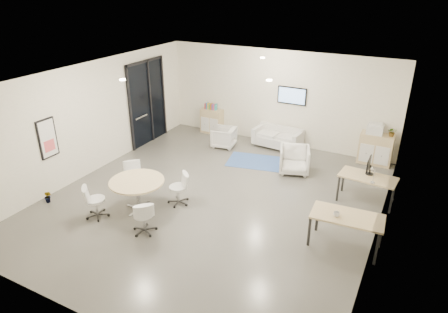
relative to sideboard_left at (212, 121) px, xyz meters
name	(u,v)px	position (x,y,z in m)	size (l,w,h in m)	color
room_shell	(213,143)	(2.43, -4.27, 1.15)	(9.60, 10.60, 4.80)	#504E49
glass_door	(147,100)	(-1.52, -1.76, 1.05)	(0.09, 1.90, 2.85)	black
artwork	(48,138)	(-1.54, -5.87, 1.10)	(0.05, 0.54, 1.04)	black
wall_tv	(292,96)	(2.93, 0.20, 1.30)	(0.98, 0.06, 0.58)	black
ceiling_spots	(222,71)	(2.23, -3.43, 2.73)	(3.14, 4.14, 0.03)	#FFEAC6
sideboard_left	(212,121)	(0.00, 0.00, 0.00)	(0.80, 0.41, 0.90)	tan
sideboard_right	(375,149)	(5.79, -0.03, 0.04)	(0.98, 0.47, 0.98)	tan
books	(211,106)	(-0.04, 0.00, 0.56)	(0.46, 0.14, 0.22)	red
printer	(375,129)	(5.69, -0.02, 0.68)	(0.47, 0.40, 0.33)	white
loveseat	(278,138)	(2.67, -0.16, -0.13)	(1.63, 0.91, 0.59)	silver
blue_rug	(255,161)	(2.47, -1.63, -0.44)	(1.70, 1.14, 0.01)	#304E95
armchair_left	(224,136)	(1.01, -0.99, -0.07)	(0.73, 0.68, 0.75)	silver
armchair_right	(294,159)	(3.77, -1.77, -0.01)	(0.84, 0.79, 0.87)	silver
desk_rear	(368,179)	(5.96, -2.55, 0.20)	(1.44, 0.81, 0.72)	tan
desk_front	(347,219)	(5.89, -4.72, 0.25)	(1.53, 0.84, 0.77)	tan
monitor	(369,165)	(5.92, -2.40, 0.51)	(0.20, 0.50, 0.44)	black
round_table	(137,184)	(1.03, -5.58, 0.29)	(1.34, 1.34, 0.81)	tan
meeting_chairs	(138,195)	(1.03, -5.58, -0.04)	(2.25, 2.25, 0.82)	white
plant_cabinet	(392,133)	(6.18, -0.05, 0.64)	(0.26, 0.29, 0.22)	#3F7F3F
plant_floor	(49,200)	(-1.27, -6.39, -0.37)	(0.19, 0.34, 0.15)	#3F7F3F
cup	(336,214)	(5.68, -4.86, 0.39)	(0.13, 0.10, 0.13)	white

